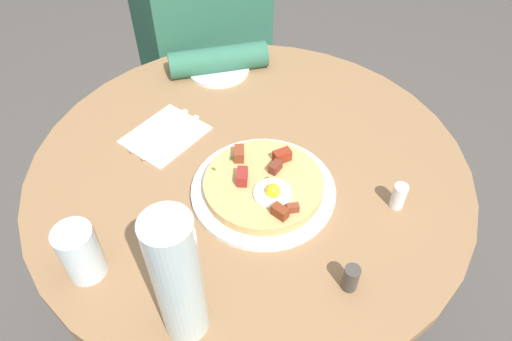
{
  "coord_description": "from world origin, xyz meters",
  "views": [
    {
      "loc": [
        0.35,
        0.63,
        1.48
      ],
      "look_at": [
        0.01,
        0.04,
        0.77
      ],
      "focal_mm": 33.03,
      "sensor_mm": 36.0,
      "label": 1
    }
  ],
  "objects_px": {
    "person_seated": "(208,83)",
    "water_bottle": "(178,280)",
    "knife": "(171,137)",
    "breakfast_pizza": "(264,184)",
    "dining_table": "(250,213)",
    "water_glass": "(80,253)",
    "salt_shaker": "(399,196)",
    "bread_plate": "(219,69)",
    "pepper_shaker": "(351,278)",
    "pizza_plate": "(263,190)",
    "fork": "(160,130)"
  },
  "relations": [
    {
      "from": "bread_plate",
      "to": "water_bottle",
      "type": "distance_m",
      "value": 0.73
    },
    {
      "from": "breakfast_pizza",
      "to": "water_bottle",
      "type": "xyz_separation_m",
      "value": [
        0.25,
        0.18,
        0.11
      ]
    },
    {
      "from": "breakfast_pizza",
      "to": "knife",
      "type": "xyz_separation_m",
      "value": [
        0.1,
        -0.25,
        -0.02
      ]
    },
    {
      "from": "water_glass",
      "to": "person_seated",
      "type": "bearing_deg",
      "value": -129.04
    },
    {
      "from": "pizza_plate",
      "to": "water_bottle",
      "type": "relative_size",
      "value": 1.09
    },
    {
      "from": "bread_plate",
      "to": "knife",
      "type": "bearing_deg",
      "value": 40.18
    },
    {
      "from": "water_glass",
      "to": "salt_shaker",
      "type": "relative_size",
      "value": 2.01
    },
    {
      "from": "pizza_plate",
      "to": "fork",
      "type": "xyz_separation_m",
      "value": [
        0.11,
        -0.28,
        0.0
      ]
    },
    {
      "from": "dining_table",
      "to": "water_glass",
      "type": "distance_m",
      "value": 0.46
    },
    {
      "from": "dining_table",
      "to": "pepper_shaker",
      "type": "bearing_deg",
      "value": 89.98
    },
    {
      "from": "dining_table",
      "to": "knife",
      "type": "xyz_separation_m",
      "value": [
        0.12,
        -0.16,
        0.18
      ]
    },
    {
      "from": "pizza_plate",
      "to": "knife",
      "type": "bearing_deg",
      "value": -67.91
    },
    {
      "from": "pizza_plate",
      "to": "water_bottle",
      "type": "distance_m",
      "value": 0.34
    },
    {
      "from": "water_glass",
      "to": "water_bottle",
      "type": "relative_size",
      "value": 0.42
    },
    {
      "from": "person_seated",
      "to": "water_bottle",
      "type": "relative_size",
      "value": 4.2
    },
    {
      "from": "water_glass",
      "to": "pepper_shaker",
      "type": "relative_size",
      "value": 2.11
    },
    {
      "from": "knife",
      "to": "pepper_shaker",
      "type": "height_order",
      "value": "pepper_shaker"
    },
    {
      "from": "bread_plate",
      "to": "knife",
      "type": "relative_size",
      "value": 0.91
    },
    {
      "from": "water_glass",
      "to": "salt_shaker",
      "type": "bearing_deg",
      "value": 164.05
    },
    {
      "from": "water_bottle",
      "to": "water_glass",
      "type": "bearing_deg",
      "value": -58.25
    },
    {
      "from": "pepper_shaker",
      "to": "person_seated",
      "type": "bearing_deg",
      "value": -100.92
    },
    {
      "from": "bread_plate",
      "to": "pepper_shaker",
      "type": "height_order",
      "value": "pepper_shaker"
    },
    {
      "from": "person_seated",
      "to": "bread_plate",
      "type": "xyz_separation_m",
      "value": [
        0.08,
        0.27,
        0.24
      ]
    },
    {
      "from": "pizza_plate",
      "to": "pepper_shaker",
      "type": "bearing_deg",
      "value": 93.59
    },
    {
      "from": "salt_shaker",
      "to": "dining_table",
      "type": "bearing_deg",
      "value": -52.34
    },
    {
      "from": "dining_table",
      "to": "salt_shaker",
      "type": "bearing_deg",
      "value": 127.66
    },
    {
      "from": "person_seated",
      "to": "salt_shaker",
      "type": "xyz_separation_m",
      "value": [
        -0.01,
        0.86,
        0.27
      ]
    },
    {
      "from": "pizza_plate",
      "to": "fork",
      "type": "relative_size",
      "value": 1.64
    },
    {
      "from": "water_glass",
      "to": "pepper_shaker",
      "type": "distance_m",
      "value": 0.46
    },
    {
      "from": "knife",
      "to": "salt_shaker",
      "type": "xyz_separation_m",
      "value": [
        -0.31,
        0.41,
        0.02
      ]
    },
    {
      "from": "pizza_plate",
      "to": "bread_plate",
      "type": "distance_m",
      "value": 0.45
    },
    {
      "from": "pizza_plate",
      "to": "person_seated",
      "type": "bearing_deg",
      "value": -106.1
    },
    {
      "from": "person_seated",
      "to": "bread_plate",
      "type": "bearing_deg",
      "value": 72.79
    },
    {
      "from": "knife",
      "to": "breakfast_pizza",
      "type": "bearing_deg",
      "value": 90.18
    },
    {
      "from": "pizza_plate",
      "to": "breakfast_pizza",
      "type": "xyz_separation_m",
      "value": [
        -0.0,
        0.0,
        0.02
      ]
    },
    {
      "from": "pizza_plate",
      "to": "breakfast_pizza",
      "type": "height_order",
      "value": "breakfast_pizza"
    },
    {
      "from": "breakfast_pizza",
      "to": "pizza_plate",
      "type": "bearing_deg",
      "value": -79.96
    },
    {
      "from": "bread_plate",
      "to": "knife",
      "type": "height_order",
      "value": "bread_plate"
    },
    {
      "from": "person_seated",
      "to": "knife",
      "type": "xyz_separation_m",
      "value": [
        0.3,
        0.45,
        0.25
      ]
    },
    {
      "from": "dining_table",
      "to": "salt_shaker",
      "type": "height_order",
      "value": "salt_shaker"
    },
    {
      "from": "pizza_plate",
      "to": "breakfast_pizza",
      "type": "bearing_deg",
      "value": 100.04
    },
    {
      "from": "pizza_plate",
      "to": "fork",
      "type": "distance_m",
      "value": 0.3
    },
    {
      "from": "knife",
      "to": "dining_table",
      "type": "bearing_deg",
      "value": 104.41
    },
    {
      "from": "bread_plate",
      "to": "pepper_shaker",
      "type": "bearing_deg",
      "value": 81.61
    },
    {
      "from": "dining_table",
      "to": "fork",
      "type": "height_order",
      "value": "fork"
    },
    {
      "from": "water_bottle",
      "to": "salt_shaker",
      "type": "distance_m",
      "value": 0.48
    },
    {
      "from": "breakfast_pizza",
      "to": "bread_plate",
      "type": "bearing_deg",
      "value": -105.33
    },
    {
      "from": "knife",
      "to": "pepper_shaker",
      "type": "relative_size",
      "value": 3.35
    },
    {
      "from": "pizza_plate",
      "to": "pepper_shaker",
      "type": "height_order",
      "value": "pepper_shaker"
    },
    {
      "from": "person_seated",
      "to": "water_glass",
      "type": "distance_m",
      "value": 0.95
    }
  ]
}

